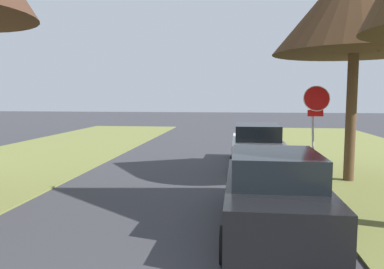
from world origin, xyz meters
name	(u,v)px	position (x,y,z in m)	size (l,w,h in m)	color
stop_sign_far	(316,112)	(4.02, 10.99, 2.14)	(0.81, 0.72, 2.91)	#9EA0A5
street_tree_right_mid_b	(356,5)	(5.02, 10.73, 5.31)	(4.79, 4.79, 6.72)	#503924
parked_sedan_black	(274,194)	(2.32, 6.23, 0.72)	(1.94, 4.40, 1.57)	black
parked_sedan_white	(257,147)	(2.34, 13.09, 0.72)	(1.94, 4.40, 1.57)	white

